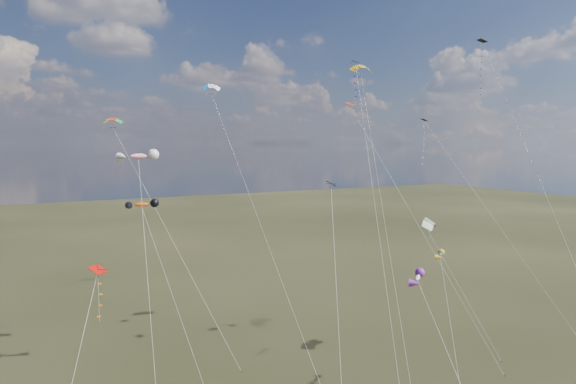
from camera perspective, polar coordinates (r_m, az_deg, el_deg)
name	(u,v)px	position (r m, az deg, el deg)	size (l,w,h in m)	color
diamond_black_high	(488,83)	(63.78, 21.36, 11.17)	(5.10, 22.77, 35.78)	black
diamond_navy_tall	(358,99)	(62.77, 7.80, 10.21)	(9.60, 21.04, 33.91)	#0E1753
diamond_black_mid	(335,268)	(40.29, 5.29, -8.36)	(6.09, 11.52, 20.65)	black
diamond_red_low	(96,304)	(40.36, -20.57, -11.59)	(6.33, 10.68, 14.90)	#AC0C07
diamond_navy_right	(432,154)	(64.77, 15.75, 4.13)	(12.52, 15.12, 26.80)	#091753
diamond_orange_center	(390,175)	(57.77, 11.30, 1.85)	(10.13, 15.07, 28.44)	#DD3200
parafoil_yellow	(362,67)	(68.08, 8.19, 13.55)	(10.14, 21.40, 34.36)	#D29707
parafoil_blue_white	(212,88)	(59.78, -8.44, 11.35)	(5.70, 18.48, 30.85)	#1679C8
parafoil_striped	(430,221)	(60.26, 15.48, -3.17)	(6.72, 8.10, 15.85)	yellow
parafoil_tricolor	(114,121)	(60.88, -18.81, 7.45)	(11.32, 13.34, 26.99)	yellow
novelty_orange_black	(142,205)	(56.63, -15.94, -1.41)	(5.30, 9.97, 17.88)	#E84E05
novelty_white_purple	(418,279)	(35.75, 14.29, -9.40)	(2.40, 12.11, 15.22)	silver
novelty_redwhite_stripe	(138,157)	(53.25, -16.28, 3.80)	(4.10, 16.41, 23.20)	red
novelty_blue_yellow	(441,256)	(51.71, 16.59, -6.82)	(5.65, 9.23, 13.52)	blue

